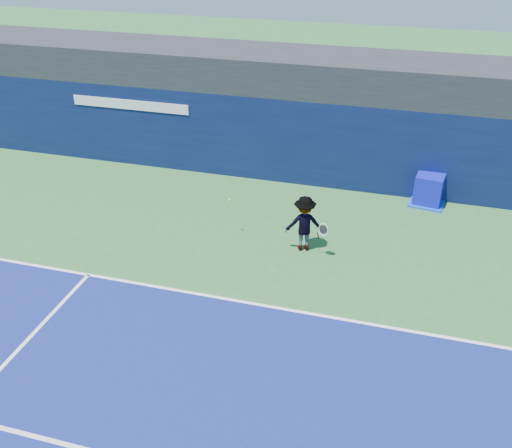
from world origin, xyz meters
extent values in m
plane|color=#2D652E|center=(0.00, 0.00, 0.00)|extent=(80.00, 80.00, 0.00)
cube|color=white|center=(0.00, 3.00, 0.01)|extent=(24.00, 0.10, 0.01)
cube|color=black|center=(0.00, 11.50, 3.60)|extent=(36.00, 3.00, 1.20)
cube|color=#0A143A|center=(0.00, 10.50, 1.50)|extent=(36.00, 1.00, 3.00)
cube|color=white|center=(-7.00, 9.99, 2.35)|extent=(4.50, 0.04, 0.35)
cube|color=#0C0DAF|center=(3.66, 9.75, 0.52)|extent=(0.98, 0.98, 1.04)
cube|color=#0E36C7|center=(3.66, 9.75, 0.03)|extent=(1.23, 1.23, 0.07)
imported|color=white|center=(0.28, 5.87, 0.83)|extent=(1.21, 0.90, 1.66)
cylinder|color=black|center=(0.73, 5.62, 0.65)|extent=(0.08, 0.15, 0.26)
torus|color=white|center=(0.87, 5.57, 0.90)|extent=(0.31, 0.17, 0.30)
cylinder|color=black|center=(0.87, 5.57, 0.90)|extent=(0.26, 0.13, 0.25)
sphere|color=#ECF31B|center=(-2.00, 6.09, 1.15)|extent=(0.07, 0.07, 0.07)
camera|label=1|loc=(2.76, -7.89, 8.80)|focal=40.00mm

